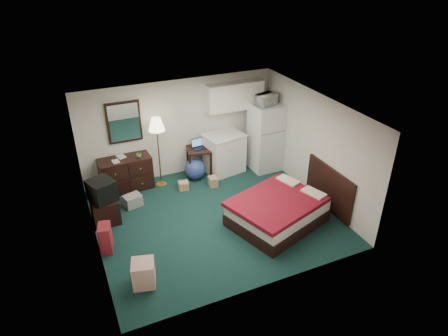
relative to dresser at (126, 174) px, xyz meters
name	(u,v)px	position (x,y,z in m)	size (l,w,h in m)	color
floor	(214,217)	(1.50, -1.98, -0.42)	(5.00, 4.50, 0.01)	black
ceiling	(213,110)	(1.50, -1.98, 2.08)	(5.00, 4.50, 0.01)	silver
walls	(214,168)	(1.50, -1.98, 0.83)	(5.01, 4.51, 2.50)	silver
mirror	(124,122)	(0.15, 0.24, 1.23)	(0.80, 0.06, 1.00)	white
upper_cabinets	(235,96)	(2.95, 0.10, 1.53)	(1.50, 0.35, 0.70)	white
headboard	(329,188)	(3.96, -2.73, 0.13)	(0.06, 1.56, 1.00)	black
dresser	(126,174)	(0.00, 0.00, 0.00)	(1.23, 0.56, 0.84)	black
floor_lamp	(159,153)	(0.81, -0.16, 0.48)	(0.39, 0.39, 1.79)	gold
desk	(199,161)	(1.88, -0.05, -0.04)	(0.59, 0.59, 0.75)	black
exercise_ball	(195,169)	(1.70, -0.21, -0.15)	(0.54, 0.54, 0.54)	navy
kitchen_counter	(224,154)	(2.55, -0.15, 0.09)	(0.93, 0.71, 1.02)	white
fridge	(265,137)	(3.61, -0.41, 0.48)	(0.74, 0.74, 1.80)	silver
bed	(277,211)	(2.65, -2.73, -0.12)	(1.86, 1.45, 0.59)	maroon
tv_stand	(105,210)	(-0.71, -1.15, -0.15)	(0.55, 0.60, 0.55)	black
suitcase	(106,238)	(-0.86, -2.14, -0.13)	(0.23, 0.36, 0.59)	maroon
retail_box	(144,273)	(-0.41, -3.33, -0.18)	(0.39, 0.39, 0.48)	white
file_bin	(133,201)	(-0.05, -0.81, -0.28)	(0.39, 0.29, 0.27)	gray
cardboard_box_a	(183,186)	(1.25, -0.60, -0.32)	(0.24, 0.20, 0.20)	#A97E60
cardboard_box_b	(213,182)	(1.98, -0.74, -0.30)	(0.21, 0.24, 0.24)	#A97E60
laptop	(199,145)	(1.89, -0.05, 0.44)	(0.32, 0.26, 0.22)	black
crt_tv	(102,190)	(-0.71, -1.15, 0.36)	(0.50, 0.54, 0.46)	black
microwave	(266,98)	(3.55, -0.44, 1.55)	(0.50, 0.28, 0.34)	silver
book_a	(112,158)	(-0.29, -0.10, 0.53)	(0.16, 0.02, 0.22)	#A97E60
book_b	(117,154)	(-0.14, 0.07, 0.54)	(0.18, 0.02, 0.25)	#A97E60
mug	(139,155)	(0.34, -0.09, 0.48)	(0.13, 0.10, 0.13)	#4B8940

